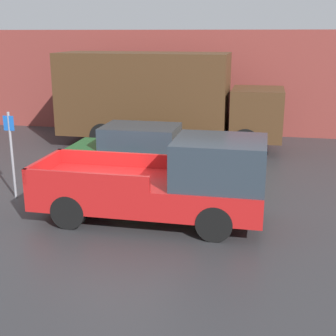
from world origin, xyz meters
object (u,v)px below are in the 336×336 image
(pickup_truck, at_px, (170,183))
(parking_sign, at_px, (12,150))
(car, at_px, (138,149))
(delivery_truck, at_px, (160,97))

(pickup_truck, bearing_deg, parking_sign, 170.20)
(pickup_truck, bearing_deg, car, 115.63)
(pickup_truck, height_order, delivery_truck, delivery_truck)
(delivery_truck, height_order, parking_sign, delivery_truck)
(car, distance_m, parking_sign, 4.09)
(pickup_truck, relative_size, parking_sign, 2.28)
(delivery_truck, relative_size, parking_sign, 3.63)
(delivery_truck, bearing_deg, pickup_truck, -75.58)
(delivery_truck, bearing_deg, parking_sign, -110.43)
(pickup_truck, distance_m, parking_sign, 4.63)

